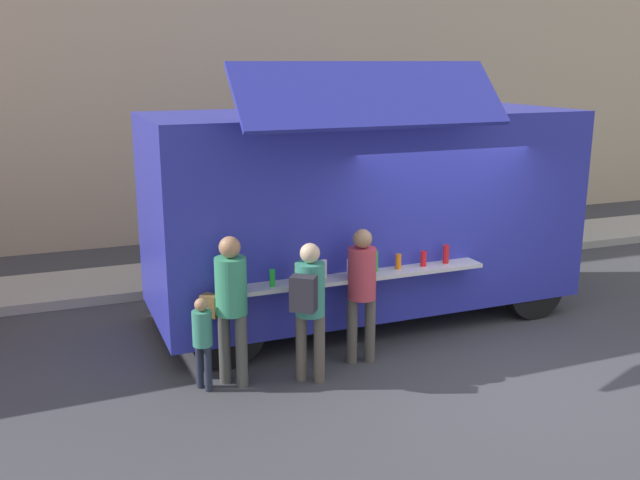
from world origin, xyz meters
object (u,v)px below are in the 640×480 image
at_px(food_truck_main, 364,208).
at_px(customer_rear_waiting, 230,298).
at_px(customer_front_ordering, 362,284).
at_px(customer_mid_with_backpack, 309,299).
at_px(trash_bin, 519,223).
at_px(child_near_queue, 202,335).

bearing_deg(food_truck_main, customer_rear_waiting, -148.04).
height_order(customer_front_ordering, customer_rear_waiting, customer_rear_waiting).
bearing_deg(customer_mid_with_backpack, customer_front_ordering, -32.65).
relative_size(customer_mid_with_backpack, customer_rear_waiting, 0.94).
bearing_deg(customer_rear_waiting, customer_mid_with_backpack, -60.07).
height_order(trash_bin, customer_rear_waiting, customer_rear_waiting).
bearing_deg(trash_bin, customer_rear_waiting, -150.37).
relative_size(food_truck_main, customer_rear_waiting, 3.40).
distance_m(food_truck_main, customer_mid_with_backpack, 2.36).
bearing_deg(trash_bin, child_near_queue, -151.43).
xyz_separation_m(trash_bin, customer_rear_waiting, (-6.70, -3.81, 0.51)).
bearing_deg(customer_mid_with_backpack, food_truck_main, -3.41).
xyz_separation_m(trash_bin, child_near_queue, (-7.03, -3.83, 0.12)).
relative_size(trash_bin, customer_front_ordering, 0.62).
distance_m(food_truck_main, customer_front_ordering, 1.72).
xyz_separation_m(customer_front_ordering, child_near_queue, (-1.95, -0.05, -0.36)).
height_order(customer_front_ordering, customer_mid_with_backpack, customer_front_ordering).
relative_size(trash_bin, child_near_queue, 0.97).
bearing_deg(customer_mid_with_backpack, trash_bin, -18.80).
bearing_deg(customer_mid_with_backpack, child_near_queue, 114.42).
height_order(customer_mid_with_backpack, customer_rear_waiting, customer_rear_waiting).
xyz_separation_m(customer_mid_with_backpack, customer_rear_waiting, (-0.84, 0.27, 0.03)).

